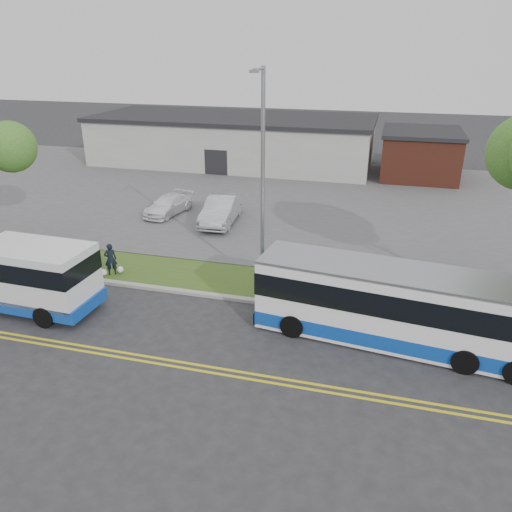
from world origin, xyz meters
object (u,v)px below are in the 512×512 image
(streetlight_near, at_px, (262,176))
(pedestrian, at_px, (111,259))
(shuttle_bus, at_px, (22,274))
(parked_car_a, at_px, (221,210))
(transit_bus, at_px, (398,307))
(parked_car_b, at_px, (168,205))

(streetlight_near, height_order, pedestrian, streetlight_near)
(shuttle_bus, distance_m, parked_car_a, 13.10)
(shuttle_bus, relative_size, pedestrian, 4.82)
(shuttle_bus, bearing_deg, pedestrian, 65.14)
(streetlight_near, bearing_deg, pedestrian, -173.51)
(shuttle_bus, relative_size, transit_bus, 0.71)
(shuttle_bus, xyz_separation_m, pedestrian, (1.87, 3.72, -0.65))
(pedestrian, bearing_deg, transit_bus, 132.29)
(parked_car_a, bearing_deg, parked_car_b, 164.66)
(shuttle_bus, xyz_separation_m, parked_car_a, (4.56, 12.27, -0.62))
(shuttle_bus, bearing_deg, streetlight_near, 28.30)
(streetlight_near, bearing_deg, shuttle_bus, -153.55)
(shuttle_bus, height_order, transit_bus, transit_bus)
(shuttle_bus, height_order, parked_car_a, shuttle_bus)
(parked_car_a, relative_size, parked_car_b, 1.21)
(transit_bus, height_order, parked_car_a, transit_bus)
(shuttle_bus, height_order, parked_car_b, shuttle_bus)
(transit_bus, xyz_separation_m, parked_car_b, (-14.50, 11.67, -0.78))
(streetlight_near, distance_m, pedestrian, 8.51)
(shuttle_bus, relative_size, parked_car_b, 1.85)
(parked_car_b, bearing_deg, shuttle_bus, -82.26)
(streetlight_near, xyz_separation_m, parked_car_a, (-4.59, 7.72, -4.31))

